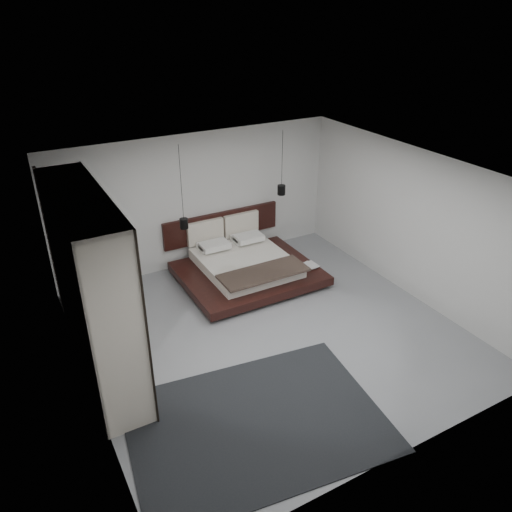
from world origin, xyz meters
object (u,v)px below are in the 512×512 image
pendant_left (184,223)px  pendant_right (281,190)px  lattice_screen (52,246)px  rug (257,422)px  wardrobe (93,289)px  bed (245,265)px

pendant_left → pendant_right: (2.17, 0.00, 0.29)m
lattice_screen → pendant_right: bearing=-1.7°
rug → wardrobe: bearing=125.5°
pendant_right → rug: (-2.79, -3.99, -1.57)m
pendant_left → rug: pendant_left is taller
pendant_left → rug: bearing=-98.8°
bed → pendant_left: bearing=159.6°
bed → pendant_left: 1.53m
lattice_screen → pendant_right: size_ratio=1.95×
bed → rug: bed is taller
pendant_right → rug: size_ratio=0.39×
pendant_left → pendant_right: same height
wardrobe → rug: bearing=-54.5°
bed → lattice_screen: bearing=171.2°
bed → rug: (-1.70, -3.58, -0.27)m
lattice_screen → rug: lattice_screen is taller
bed → rug: size_ratio=0.78×
lattice_screen → wardrobe: size_ratio=0.89×
wardrobe → rug: wardrobe is taller
bed → rug: 3.98m
lattice_screen → pendant_left: bearing=-3.2°
pendant_left → wardrobe: wardrobe is taller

